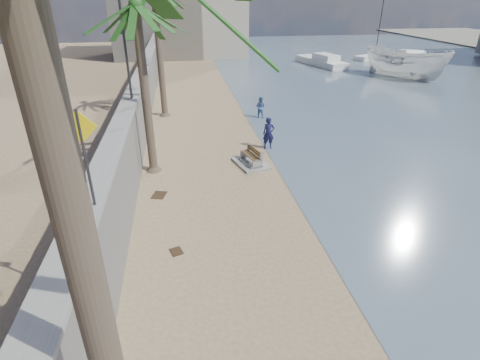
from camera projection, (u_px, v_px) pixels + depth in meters
ground_plane at (299, 332)px, 10.19m from camera, size 140.00×140.00×0.00m
seawall at (145, 96)px, 26.31m from camera, size 0.45×70.00×3.50m
wall_cap at (142, 70)px, 25.50m from camera, size 0.80×70.00×0.12m
end_building at (179, 3)px, 52.65m from camera, size 18.00×12.00×14.00m
bench_far at (251, 158)px, 19.93m from camera, size 1.92×2.40×0.88m
palm_mid at (136, 8)px, 15.98m from camera, size 5.00×5.00×8.70m
pedestrian_sign at (83, 146)px, 8.49m from camera, size 0.78×0.07×2.40m
streetlight at (123, 32)px, 17.07m from camera, size 0.28×0.28×5.12m
person_a at (269, 131)px, 21.70m from camera, size 0.79×0.54×2.15m
person_b at (260, 106)px, 27.30m from camera, size 1.06×1.01×1.73m
boat_cruiser at (406, 61)px, 39.78m from camera, size 4.95×4.99×4.22m
yacht_near at (412, 60)px, 49.33m from camera, size 9.54×12.27×1.50m
yacht_far at (321, 62)px, 47.36m from camera, size 4.41×8.84×1.50m
sailboat_west at (375, 56)px, 52.11m from camera, size 7.22×4.94×8.81m
debris_c at (159, 195)px, 17.03m from camera, size 0.75×0.85×0.03m
debris_d at (176, 251)px, 13.32m from camera, size 0.53×0.59×0.03m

